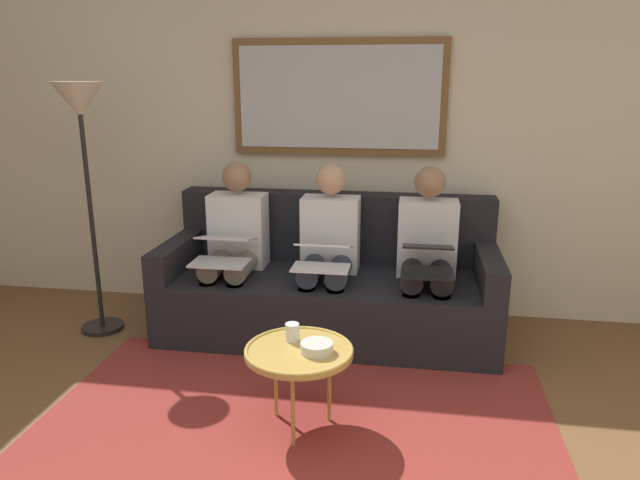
{
  "coord_description": "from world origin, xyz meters",
  "views": [
    {
      "loc": [
        -0.54,
        1.64,
        1.69
      ],
      "look_at": [
        0.0,
        -1.7,
        0.75
      ],
      "focal_mm": 33.17,
      "sensor_mm": 36.0,
      "label": 1
    }
  ],
  "objects_px": {
    "couch": "(330,286)",
    "standing_lamp": "(82,129)",
    "cup": "(292,332)",
    "framed_mirror": "(339,97)",
    "person_right": "(235,242)",
    "laptop_black": "(428,258)",
    "person_middle": "(328,247)",
    "person_left": "(427,251)",
    "coffee_table": "(299,352)",
    "laptop_white": "(323,255)",
    "bowl": "(317,347)",
    "laptop_silver": "(223,249)"
  },
  "relations": [
    {
      "from": "cup",
      "to": "bowl",
      "type": "bearing_deg",
      "value": 142.32
    },
    {
      "from": "cup",
      "to": "person_right",
      "type": "distance_m",
      "value": 1.23
    },
    {
      "from": "standing_lamp",
      "to": "couch",
      "type": "bearing_deg",
      "value": -170.2
    },
    {
      "from": "laptop_black",
      "to": "laptop_white",
      "type": "bearing_deg",
      "value": 0.57
    },
    {
      "from": "cup",
      "to": "laptop_silver",
      "type": "bearing_deg",
      "value": -52.99
    },
    {
      "from": "couch",
      "to": "standing_lamp",
      "type": "xyz_separation_m",
      "value": [
        1.55,
        0.27,
        1.06
      ]
    },
    {
      "from": "laptop_black",
      "to": "laptop_white",
      "type": "height_order",
      "value": "laptop_black"
    },
    {
      "from": "framed_mirror",
      "to": "bowl",
      "type": "xyz_separation_m",
      "value": [
        -0.12,
        1.62,
        -1.1
      ]
    },
    {
      "from": "coffee_table",
      "to": "laptop_black",
      "type": "distance_m",
      "value": 1.12
    },
    {
      "from": "laptop_black",
      "to": "person_right",
      "type": "distance_m",
      "value": 1.3
    },
    {
      "from": "person_middle",
      "to": "couch",
      "type": "bearing_deg",
      "value": -90.0
    },
    {
      "from": "person_left",
      "to": "standing_lamp",
      "type": "xyz_separation_m",
      "value": [
        2.19,
        0.2,
        0.76
      ]
    },
    {
      "from": "coffee_table",
      "to": "person_left",
      "type": "xyz_separation_m",
      "value": [
        -0.61,
        -1.15,
        0.2
      ]
    },
    {
      "from": "framed_mirror",
      "to": "person_left",
      "type": "distance_m",
      "value": 1.23
    },
    {
      "from": "framed_mirror",
      "to": "person_right",
      "type": "relative_size",
      "value": 1.3
    },
    {
      "from": "bowl",
      "to": "laptop_black",
      "type": "bearing_deg",
      "value": -119.63
    },
    {
      "from": "laptop_silver",
      "to": "standing_lamp",
      "type": "xyz_separation_m",
      "value": [
        0.91,
        -0.04,
        0.74
      ]
    },
    {
      "from": "framed_mirror",
      "to": "laptop_black",
      "type": "height_order",
      "value": "framed_mirror"
    },
    {
      "from": "cup",
      "to": "standing_lamp",
      "type": "xyz_separation_m",
      "value": [
        1.52,
        -0.86,
        0.9
      ]
    },
    {
      "from": "couch",
      "to": "laptop_silver",
      "type": "height_order",
      "value": "couch"
    },
    {
      "from": "person_left",
      "to": "laptop_silver",
      "type": "bearing_deg",
      "value": 10.64
    },
    {
      "from": "standing_lamp",
      "to": "person_right",
      "type": "bearing_deg",
      "value": -167.67
    },
    {
      "from": "laptop_black",
      "to": "standing_lamp",
      "type": "relative_size",
      "value": 0.23
    },
    {
      "from": "coffee_table",
      "to": "couch",
      "type": "bearing_deg",
      "value": -88.79
    },
    {
      "from": "laptop_black",
      "to": "framed_mirror",
      "type": "bearing_deg",
      "value": -47.48
    },
    {
      "from": "cup",
      "to": "person_left",
      "type": "height_order",
      "value": "person_left"
    },
    {
      "from": "coffee_table",
      "to": "bowl",
      "type": "relative_size",
      "value": 3.37
    },
    {
      "from": "couch",
      "to": "laptop_silver",
      "type": "relative_size",
      "value": 5.88
    },
    {
      "from": "framed_mirror",
      "to": "cup",
      "type": "xyz_separation_m",
      "value": [
        0.03,
        1.51,
        -1.08
      ]
    },
    {
      "from": "person_middle",
      "to": "laptop_white",
      "type": "bearing_deg",
      "value": 90.0
    },
    {
      "from": "person_right",
      "to": "laptop_silver",
      "type": "relative_size",
      "value": 3.04
    },
    {
      "from": "coffee_table",
      "to": "laptop_white",
      "type": "relative_size",
      "value": 1.52
    },
    {
      "from": "standing_lamp",
      "to": "person_middle",
      "type": "bearing_deg",
      "value": -172.69
    },
    {
      "from": "couch",
      "to": "laptop_black",
      "type": "bearing_deg",
      "value": 154.16
    },
    {
      "from": "couch",
      "to": "person_left",
      "type": "height_order",
      "value": "person_left"
    },
    {
      "from": "couch",
      "to": "person_right",
      "type": "height_order",
      "value": "person_right"
    },
    {
      "from": "couch",
      "to": "framed_mirror",
      "type": "relative_size",
      "value": 1.48
    },
    {
      "from": "couch",
      "to": "laptop_silver",
      "type": "distance_m",
      "value": 0.78
    },
    {
      "from": "coffee_table",
      "to": "standing_lamp",
      "type": "relative_size",
      "value": 0.32
    },
    {
      "from": "coffee_table",
      "to": "laptop_white",
      "type": "distance_m",
      "value": 0.93
    },
    {
      "from": "laptop_black",
      "to": "couch",
      "type": "bearing_deg",
      "value": -25.84
    },
    {
      "from": "person_middle",
      "to": "laptop_white",
      "type": "xyz_separation_m",
      "value": [
        0.0,
        0.25,
        0.02
      ]
    },
    {
      "from": "bowl",
      "to": "person_left",
      "type": "bearing_deg",
      "value": -114.27
    },
    {
      "from": "laptop_white",
      "to": "framed_mirror",
      "type": "bearing_deg",
      "value": -90.0
    },
    {
      "from": "bowl",
      "to": "standing_lamp",
      "type": "distance_m",
      "value": 2.13
    },
    {
      "from": "couch",
      "to": "standing_lamp",
      "type": "distance_m",
      "value": 1.9
    },
    {
      "from": "laptop_black",
      "to": "person_middle",
      "type": "bearing_deg",
      "value": -20.65
    },
    {
      "from": "person_middle",
      "to": "standing_lamp",
      "type": "distance_m",
      "value": 1.74
    },
    {
      "from": "coffee_table",
      "to": "cup",
      "type": "relative_size",
      "value": 5.87
    },
    {
      "from": "person_left",
      "to": "person_right",
      "type": "xyz_separation_m",
      "value": [
        1.28,
        0.0,
        0.0
      ]
    }
  ]
}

